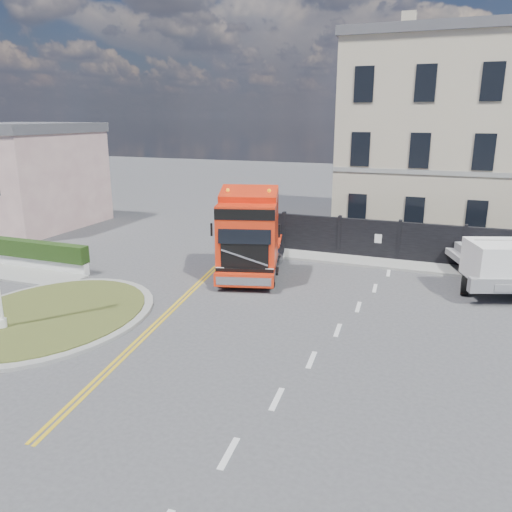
% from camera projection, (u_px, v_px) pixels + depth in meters
% --- Properties ---
extents(ground, '(120.00, 120.00, 0.00)m').
position_uv_depth(ground, '(261.00, 314.00, 18.32)').
color(ground, '#424244').
rests_on(ground, ground).
extents(traffic_island, '(6.80, 6.80, 0.17)m').
position_uv_depth(traffic_island, '(50.00, 315.00, 18.00)').
color(traffic_island, gray).
rests_on(traffic_island, ground).
extents(hedge_wall, '(8.00, 0.55, 1.35)m').
position_uv_depth(hedge_wall, '(18.00, 252.00, 23.92)').
color(hedge_wall, silver).
rests_on(hedge_wall, ground).
extents(pavement_side, '(8.50, 1.80, 0.10)m').
position_uv_depth(pavement_side, '(1.00, 272.00, 23.12)').
color(pavement_side, gray).
rests_on(pavement_side, ground).
extents(seaside_bldg_pink, '(8.00, 8.00, 6.00)m').
position_uv_depth(seaside_bldg_pink, '(21.00, 180.00, 32.46)').
color(seaside_bldg_pink, beige).
rests_on(seaside_bldg_pink, ground).
extents(hoarding_fence, '(18.80, 0.25, 2.00)m').
position_uv_depth(hoarding_fence, '(454.00, 246.00, 23.90)').
color(hoarding_fence, black).
rests_on(hoarding_fence, ground).
extents(georgian_building, '(12.30, 10.30, 12.80)m').
position_uv_depth(georgian_building, '(452.00, 138.00, 29.54)').
color(georgian_building, '#BCAF95').
rests_on(georgian_building, ground).
extents(pavement_far, '(20.00, 1.60, 0.12)m').
position_uv_depth(pavement_far, '(439.00, 269.00, 23.53)').
color(pavement_far, gray).
rests_on(pavement_far, ground).
extents(truck, '(4.10, 6.99, 3.94)m').
position_uv_depth(truck, '(250.00, 238.00, 22.20)').
color(truck, black).
rests_on(truck, ground).
extents(flatbed_pickup, '(3.86, 5.98, 2.28)m').
position_uv_depth(flatbed_pickup, '(496.00, 264.00, 20.21)').
color(flatbed_pickup, gray).
rests_on(flatbed_pickup, ground).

